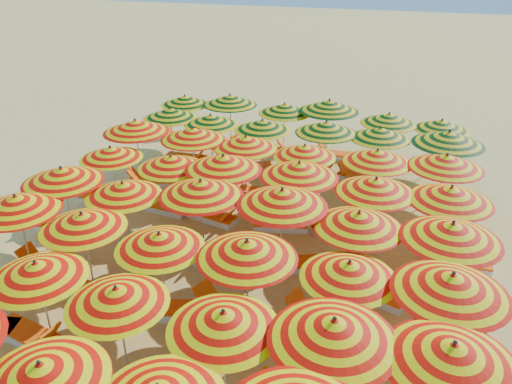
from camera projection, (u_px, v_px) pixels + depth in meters
ground at (251, 246)px, 15.05m from camera, size 120.00×120.00×0.00m
umbrella_2 at (41, 373)px, 8.00m from camera, size 2.63×2.63×2.31m
umbrella_7 at (37, 271)px, 10.59m from camera, size 2.79×2.79×2.25m
umbrella_8 at (117, 296)px, 9.88m from camera, size 2.69×2.69×2.21m
umbrella_9 at (223, 321)px, 9.14m from camera, size 2.73×2.73×2.29m
umbrella_10 at (334, 330)px, 8.67m from camera, size 3.10×3.10×2.49m
umbrella_11 at (453, 354)px, 8.20m from camera, size 2.51×2.51×2.46m
umbrella_12 at (16, 204)px, 12.97m from camera, size 2.41×2.41×2.42m
umbrella_13 at (82, 221)px, 12.35m from camera, size 2.85×2.85×2.32m
umbrella_14 at (160, 241)px, 11.63m from camera, size 2.36×2.36×2.26m
umbrella_15 at (247, 249)px, 11.02m from camera, size 2.37×2.37×2.44m
umbrella_16 at (349, 270)px, 10.62m from camera, size 2.67×2.67×2.24m
umbrella_17 at (452, 284)px, 9.83m from camera, size 3.09×3.09×2.50m
umbrella_18 at (62, 175)px, 14.43m from camera, size 2.61×2.61×2.48m
umbrella_19 at (123, 189)px, 13.95m from camera, size 2.81×2.81×2.30m
umbrella_20 at (201, 188)px, 13.62m from camera, size 3.08×3.08×2.50m
umbrella_21 at (282, 198)px, 12.99m from camera, size 3.16×3.16×2.58m
umbrella_22 at (359, 220)px, 12.24m from camera, size 2.86×2.86×2.40m
umbrella_23 at (452, 232)px, 11.59m from camera, size 2.78×2.78×2.50m
umbrella_24 at (111, 153)px, 16.57m from camera, size 2.40×2.40×2.22m
umbrella_25 at (171, 162)px, 15.78m from camera, size 2.28×2.28×2.26m
umbrella_26 at (223, 163)px, 15.16m from camera, size 3.05×3.05×2.52m
umbrella_27 at (299, 170)px, 14.70m from camera, size 2.89×2.89×2.51m
umbrella_28 at (376, 186)px, 13.91m from camera, size 2.93×2.93×2.43m
umbrella_29 at (451, 194)px, 13.41m from camera, size 2.84×2.84×2.44m
umbrella_30 at (136, 126)px, 18.12m from camera, size 3.15×3.15×2.53m
umbrella_31 at (193, 134)px, 17.63m from camera, size 2.75×2.75×2.44m
umbrella_32 at (246, 142)px, 17.09m from camera, size 2.36×2.36×2.35m
umbrella_33 at (305, 151)px, 16.65m from camera, size 2.69×2.69×2.24m
umbrella_34 at (377, 156)px, 15.93m from camera, size 2.43×2.43×2.38m
umbrella_35 at (446, 162)px, 15.38m from camera, size 2.73×2.73×2.45m
umbrella_36 at (170, 113)px, 20.10m from camera, size 2.25×2.25×2.32m
umbrella_37 at (211, 120)px, 19.50m from camera, size 2.55×2.55×2.26m
umbrella_38 at (262, 125)px, 18.85m from camera, size 2.77×2.77×2.29m
umbrella_39 at (326, 127)px, 18.31m from camera, size 2.93×2.93×2.41m
umbrella_40 at (380, 133)px, 17.97m from camera, size 2.30×2.30×2.33m
umbrella_41 at (449, 138)px, 16.93m from camera, size 2.47×2.47×2.57m
umbrella_42 at (185, 100)px, 21.88m from camera, size 2.63×2.63×2.27m
umbrella_43 at (230, 100)px, 21.37m from camera, size 2.90×2.90×2.45m
umbrella_44 at (285, 109)px, 20.64m from camera, size 2.48×2.48×2.32m
umbrella_45 at (329, 106)px, 20.23m from camera, size 2.92×2.92×2.58m
umbrella_46 at (389, 119)px, 19.46m from camera, size 2.55×2.55×2.32m
umbrella_47 at (442, 125)px, 19.08m from camera, size 2.50×2.50×2.22m
lounger_2 at (30, 336)px, 11.43m from camera, size 1.81×0.90×0.69m
lounger_4 at (49, 268)px, 13.80m from camera, size 1.77×0.69×0.69m
lounger_5 at (70, 283)px, 13.19m from camera, size 1.83×1.08×0.69m
lounger_6 at (182, 310)px, 12.21m from camera, size 1.82×1.03×0.69m
lounger_7 at (226, 312)px, 12.16m from camera, size 1.83×1.12×0.69m
lounger_8 at (319, 323)px, 11.81m from camera, size 1.82×1.18×0.69m
lounger_9 at (61, 228)px, 15.69m from camera, size 1.79×0.79×0.69m
lounger_10 at (152, 246)px, 14.80m from camera, size 1.82×1.23×0.69m
lounger_11 at (186, 251)px, 14.53m from camera, size 1.82×0.97×0.69m
lounger_12 at (300, 264)px, 13.97m from camera, size 1.82×1.25×0.69m
lounger_13 at (370, 292)px, 12.85m from camera, size 1.83×1.10×0.69m
lounger_14 at (417, 297)px, 12.67m from camera, size 1.81×0.87×0.69m
lounger_15 at (103, 198)px, 17.58m from camera, size 1.79×0.79×0.69m
lounger_16 at (162, 207)px, 16.97m from camera, size 1.79×0.78×0.69m
lounger_17 at (213, 216)px, 16.38m from camera, size 1.82×0.97×0.69m
lounger_18 at (282, 225)px, 15.90m from camera, size 1.82×0.96×0.69m
lounger_19 at (457, 262)px, 14.04m from camera, size 1.73×0.58×0.69m
lounger_20 at (151, 181)px, 18.78m from camera, size 1.82×1.00×0.69m
lounger_21 at (209, 188)px, 18.25m from camera, size 1.78×0.73×0.69m
lounger_22 at (263, 193)px, 17.89m from camera, size 1.74×0.59×0.69m
lounger_23 at (187, 158)px, 20.80m from camera, size 1.75×0.64×0.69m
lounger_24 at (249, 167)px, 19.98m from camera, size 1.82×1.18×0.69m
lounger_25 at (310, 174)px, 19.39m from camera, size 1.83×1.13×0.69m
lounger_26 at (359, 178)px, 19.04m from camera, size 1.83×1.11×0.69m
lounger_27 at (178, 137)px, 23.07m from camera, size 1.81×0.89×0.69m
lounger_28 at (221, 142)px, 22.39m from camera, size 1.82×1.02×0.69m
lounger_29 at (296, 151)px, 21.49m from camera, size 1.82×1.18×0.69m
lounger_30 at (338, 155)px, 21.07m from camera, size 1.77×0.71×0.69m
beachgoer_b at (216, 196)px, 16.29m from camera, size 0.79×0.91×1.59m
beachgoer_a at (316, 213)px, 15.41m from camera, size 0.44×0.59×1.45m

